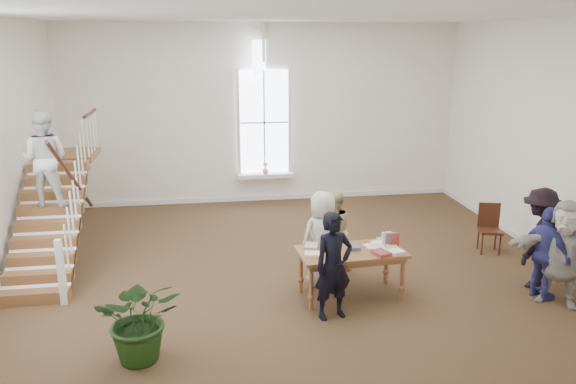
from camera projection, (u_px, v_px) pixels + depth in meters
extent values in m
plane|color=#3F2A18|center=(292.00, 266.00, 10.51)|extent=(10.00, 10.00, 0.00)
plane|color=white|center=(264.00, 114.00, 14.19)|extent=(10.00, 0.00, 10.00)
plane|color=white|center=(362.00, 234.00, 5.62)|extent=(10.00, 0.00, 10.00)
plane|color=white|center=(552.00, 141.00, 10.64)|extent=(0.00, 9.00, 9.00)
plane|color=white|center=(292.00, 15.00, 9.30)|extent=(10.00, 10.00, 0.00)
cube|color=white|center=(265.00, 175.00, 14.44)|extent=(1.45, 0.28, 0.10)
plane|color=white|center=(264.00, 123.00, 14.19)|extent=(2.60, 0.00, 2.60)
plane|color=white|center=(263.00, 58.00, 13.76)|extent=(0.60, 0.60, 0.85)
cube|color=white|center=(265.00, 198.00, 14.75)|extent=(10.00, 0.04, 0.12)
imported|color=pink|center=(265.00, 168.00, 14.36)|extent=(0.17, 0.17, 0.30)
cube|color=brown|center=(35.00, 296.00, 9.09)|extent=(1.10, 0.30, 0.20)
cube|color=brown|center=(38.00, 277.00, 9.33)|extent=(1.10, 0.30, 0.20)
cube|color=brown|center=(42.00, 259.00, 9.56)|extent=(1.10, 0.30, 0.20)
cube|color=brown|center=(45.00, 242.00, 9.79)|extent=(1.10, 0.30, 0.20)
cube|color=brown|center=(48.00, 225.00, 10.02)|extent=(1.10, 0.30, 0.20)
cube|color=brown|center=(51.00, 210.00, 10.25)|extent=(1.10, 0.30, 0.20)
cube|color=brown|center=(54.00, 195.00, 10.48)|extent=(1.10, 0.30, 0.20)
cube|color=brown|center=(57.00, 181.00, 10.72)|extent=(1.10, 0.30, 0.20)
cube|color=brown|center=(59.00, 167.00, 10.95)|extent=(1.10, 0.30, 0.20)
cube|color=brown|center=(69.00, 156.00, 11.79)|extent=(1.10, 1.20, 0.12)
cube|color=white|center=(61.00, 272.00, 8.90)|extent=(0.10, 0.10, 1.10)
cylinder|color=#32190D|center=(72.00, 178.00, 9.86)|extent=(0.07, 2.74, 1.86)
imported|color=silver|center=(45.00, 158.00, 9.99)|extent=(0.94, 0.79, 1.72)
cube|color=brown|center=(351.00, 252.00, 9.11)|extent=(1.78, 0.99, 0.05)
cube|color=brown|center=(351.00, 256.00, 9.13)|extent=(1.66, 0.86, 0.10)
cylinder|color=brown|center=(311.00, 288.00, 8.75)|extent=(0.07, 0.07, 0.76)
cylinder|color=brown|center=(402.00, 279.00, 9.08)|extent=(0.07, 0.07, 0.76)
cylinder|color=brown|center=(301.00, 271.00, 9.37)|extent=(0.07, 0.07, 0.76)
cylinder|color=brown|center=(386.00, 263.00, 9.70)|extent=(0.07, 0.07, 0.76)
cube|color=silver|center=(371.00, 246.00, 9.24)|extent=(0.26, 0.28, 0.03)
cube|color=beige|center=(377.00, 248.00, 9.15)|extent=(0.16, 0.25, 0.05)
cube|color=tan|center=(391.00, 247.00, 9.18)|extent=(0.22, 0.22, 0.04)
cube|color=silver|center=(381.00, 245.00, 9.30)|extent=(0.24, 0.25, 0.03)
cube|color=#4C5972|center=(354.00, 248.00, 9.15)|extent=(0.18, 0.19, 0.06)
cube|color=maroon|center=(334.00, 251.00, 9.05)|extent=(0.16, 0.24, 0.02)
cube|color=white|center=(312.00, 254.00, 8.90)|extent=(0.27, 0.24, 0.04)
cube|color=#BFB299|center=(311.00, 246.00, 9.22)|extent=(0.28, 0.32, 0.05)
cube|color=silver|center=(379.00, 243.00, 9.37)|extent=(0.25, 0.26, 0.04)
cube|color=beige|center=(327.00, 246.00, 9.27)|extent=(0.18, 0.29, 0.02)
cube|color=tan|center=(384.00, 240.00, 9.51)|extent=(0.23, 0.29, 0.03)
cube|color=silver|center=(386.00, 250.00, 9.11)|extent=(0.19, 0.23, 0.02)
cube|color=#4C5972|center=(328.00, 247.00, 9.20)|extent=(0.23, 0.28, 0.04)
cube|color=maroon|center=(381.00, 253.00, 8.93)|extent=(0.30, 0.33, 0.05)
cube|color=white|center=(396.00, 252.00, 8.98)|extent=(0.27, 0.26, 0.05)
imported|color=black|center=(333.00, 266.00, 8.41)|extent=(0.69, 0.54, 1.68)
imported|color=beige|center=(323.00, 238.00, 9.62)|extent=(0.92, 0.72, 1.65)
imported|color=#C7BA7C|center=(333.00, 231.00, 10.16)|extent=(0.85, 0.73, 1.52)
imported|color=#373984|center=(546.00, 254.00, 9.05)|extent=(0.61, 0.98, 1.56)
imported|color=black|center=(539.00, 238.00, 9.47)|extent=(1.28, 1.22, 1.74)
imported|color=#B8AFA5|center=(562.00, 253.00, 8.86)|extent=(1.56, 1.42, 1.73)
imported|color=black|center=(141.00, 318.00, 7.36)|extent=(1.14, 1.00, 1.20)
cube|color=#32190D|center=(490.00, 231.00, 11.10)|extent=(0.51, 0.51, 0.05)
cube|color=#32190D|center=(489.00, 215.00, 11.21)|extent=(0.42, 0.14, 0.50)
cylinder|color=#32190D|center=(482.00, 244.00, 11.01)|extent=(0.04, 0.04, 0.44)
cylinder|color=#32190D|center=(500.00, 245.00, 10.98)|extent=(0.04, 0.04, 0.44)
cylinder|color=#32190D|center=(478.00, 238.00, 11.34)|extent=(0.04, 0.04, 0.44)
cylinder|color=#32190D|center=(495.00, 239.00, 11.31)|extent=(0.04, 0.04, 0.44)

